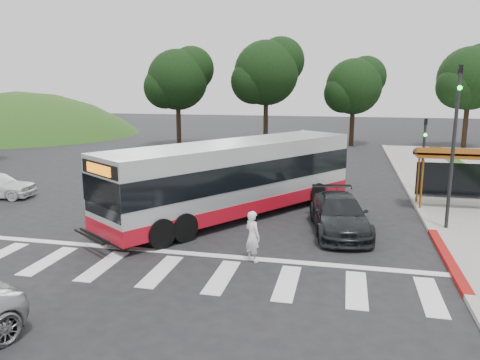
# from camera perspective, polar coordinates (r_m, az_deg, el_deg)

# --- Properties ---
(ground) EXTENTS (140.00, 140.00, 0.00)m
(ground) POSITION_cam_1_polar(r_m,az_deg,el_deg) (19.64, -4.09, -5.55)
(ground) COLOR black
(ground) RESTS_ON ground
(sidewalk_east) EXTENTS (4.00, 40.00, 0.12)m
(sidewalk_east) POSITION_cam_1_polar(r_m,az_deg,el_deg) (27.12, 24.19, -1.62)
(sidewalk_east) COLOR gray
(sidewalk_east) RESTS_ON ground
(curb_east) EXTENTS (0.30, 40.00, 0.15)m
(curb_east) POSITION_cam_1_polar(r_m,az_deg,el_deg) (26.79, 20.00, -1.42)
(curb_east) COLOR #9E9991
(curb_east) RESTS_ON ground
(curb_east_red) EXTENTS (0.32, 6.00, 0.15)m
(curb_east_red) POSITION_cam_1_polar(r_m,az_deg,el_deg) (17.29, 23.96, -8.72)
(curb_east_red) COLOR maroon
(curb_east_red) RESTS_ON ground
(hillside_nw) EXTENTS (44.00, 44.00, 10.00)m
(hillside_nw) POSITION_cam_1_polar(r_m,az_deg,el_deg) (61.15, -25.19, 5.07)
(hillside_nw) COLOR #1A4215
(hillside_nw) RESTS_ON ground
(crosswalk_ladder) EXTENTS (18.00, 2.60, 0.01)m
(crosswalk_ladder) POSITION_cam_1_polar(r_m,az_deg,el_deg) (15.21, -9.65, -10.89)
(crosswalk_ladder) COLOR silver
(crosswalk_ladder) RESTS_ON ground
(bus_shelter) EXTENTS (4.20, 1.60, 2.86)m
(bus_shelter) POSITION_cam_1_polar(r_m,az_deg,el_deg) (23.89, 25.48, 2.21)
(bus_shelter) COLOR brown
(bus_shelter) RESTS_ON sidewalk_east
(traffic_signal_ne_tall) EXTENTS (0.18, 0.37, 6.50)m
(traffic_signal_ne_tall) POSITION_cam_1_polar(r_m,az_deg,el_deg) (19.95, 24.68, 5.07)
(traffic_signal_ne_tall) COLOR black
(traffic_signal_ne_tall) RESTS_ON ground
(traffic_signal_ne_short) EXTENTS (0.18, 0.37, 4.00)m
(traffic_signal_ne_short) POSITION_cam_1_polar(r_m,az_deg,el_deg) (26.95, 21.50, 3.75)
(traffic_signal_ne_short) COLOR black
(traffic_signal_ne_short) RESTS_ON ground
(tree_ne_a) EXTENTS (6.16, 5.74, 9.30)m
(tree_ne_a) POSITION_cam_1_polar(r_m,az_deg,el_deg) (47.21, 26.30, 11.16)
(tree_ne_a) COLOR black
(tree_ne_a) RESTS_ON parking_lot
(tree_north_a) EXTENTS (6.60, 6.15, 10.17)m
(tree_north_a) POSITION_cam_1_polar(r_m,az_deg,el_deg) (44.65, 3.34, 13.03)
(tree_north_a) COLOR black
(tree_north_a) RESTS_ON ground
(tree_north_b) EXTENTS (5.72, 5.33, 8.43)m
(tree_north_b) POSITION_cam_1_polar(r_m,az_deg,el_deg) (46.01, 13.79, 11.11)
(tree_north_b) COLOR black
(tree_north_b) RESTS_ON ground
(tree_north_c) EXTENTS (6.16, 5.74, 9.30)m
(tree_north_c) POSITION_cam_1_polar(r_m,az_deg,el_deg) (44.76, -7.51, 12.15)
(tree_north_c) COLOR black
(tree_north_c) RESTS_ON ground
(transit_bus) EXTENTS (9.47, 12.15, 3.31)m
(transit_bus) POSITION_cam_1_polar(r_m,az_deg,el_deg) (20.67, -0.52, 0.07)
(transit_bus) COLOR #B3B5B8
(transit_bus) RESTS_ON ground
(pedestrian) EXTENTS (0.75, 0.71, 1.72)m
(pedestrian) POSITION_cam_1_polar(r_m,az_deg,el_deg) (15.54, 1.54, -6.87)
(pedestrian) COLOR white
(pedestrian) RESTS_ON ground
(dark_sedan) EXTENTS (2.86, 5.30, 1.46)m
(dark_sedan) POSITION_cam_1_polar(r_m,az_deg,el_deg) (18.99, 12.00, -4.09)
(dark_sedan) COLOR black
(dark_sedan) RESTS_ON ground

